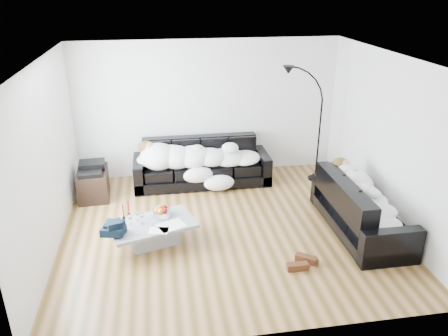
{
  "coord_description": "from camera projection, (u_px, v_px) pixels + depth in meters",
  "views": [
    {
      "loc": [
        -0.97,
        -5.79,
        3.57
      ],
      "look_at": [
        0.0,
        0.3,
        0.9
      ],
      "focal_mm": 35.0,
      "sensor_mm": 36.0,
      "label": 1
    }
  ],
  "objects": [
    {
      "name": "wall_back",
      "position": [
        208.0,
        109.0,
        8.33
      ],
      "size": [
        5.0,
        0.02,
        2.6
      ],
      "primitive_type": "cube",
      "color": "silver",
      "rests_on": "ground"
    },
    {
      "name": "ground",
      "position": [
        227.0,
        228.0,
        6.81
      ],
      "size": [
        5.0,
        5.0,
        0.0
      ],
      "primitive_type": "plane",
      "color": "brown",
      "rests_on": "ground"
    },
    {
      "name": "teal_cushion",
      "position": [
        343.0,
        171.0,
        7.06
      ],
      "size": [
        0.42,
        0.38,
        0.2
      ],
      "primitive_type": "ellipsoid",
      "rotation": [
        0.0,
        0.0,
        0.24
      ],
      "color": "#0D5E49",
      "rests_on": "sofa_right"
    },
    {
      "name": "sleeper_back",
      "position": [
        202.0,
        153.0,
        8.05
      ],
      "size": [
        2.14,
        0.74,
        0.43
      ],
      "primitive_type": null,
      "color": "white",
      "rests_on": "sofa_back"
    },
    {
      "name": "candle_left",
      "position": [
        123.0,
        211.0,
        6.36
      ],
      "size": [
        0.04,
        0.04,
        0.23
      ],
      "primitive_type": "cylinder",
      "rotation": [
        0.0,
        0.0,
        -0.07
      ],
      "color": "maroon",
      "rests_on": "coffee_table"
    },
    {
      "name": "newspaper_a",
      "position": [
        171.0,
        225.0,
        6.21
      ],
      "size": [
        0.46,
        0.42,
        0.01
      ],
      "primitive_type": "cube",
      "rotation": [
        0.0,
        0.0,
        0.43
      ],
      "color": "silver",
      "rests_on": "coffee_table"
    },
    {
      "name": "candle_right",
      "position": [
        128.0,
        208.0,
        6.45
      ],
      "size": [
        0.05,
        0.05,
        0.23
      ],
      "primitive_type": "cylinder",
      "rotation": [
        0.0,
        0.0,
        0.17
      ],
      "color": "maroon",
      "rests_on": "coffee_table"
    },
    {
      "name": "wine_glass_c",
      "position": [
        142.0,
        218.0,
        6.23
      ],
      "size": [
        0.09,
        0.09,
        0.18
      ],
      "primitive_type": "cylinder",
      "rotation": [
        0.0,
        0.0,
        0.23
      ],
      "color": "white",
      "rests_on": "coffee_table"
    },
    {
      "name": "sofa_right",
      "position": [
        362.0,
        206.0,
        6.62
      ],
      "size": [
        0.87,
        2.03,
        0.82
      ],
      "primitive_type": "cube",
      "rotation": [
        0.0,
        0.0,
        1.57
      ],
      "color": "black",
      "rests_on": "ground"
    },
    {
      "name": "wine_glass_a",
      "position": [
        137.0,
        216.0,
        6.32
      ],
      "size": [
        0.08,
        0.08,
        0.15
      ],
      "primitive_type": "cylinder",
      "rotation": [
        0.0,
        0.0,
        0.21
      ],
      "color": "white",
      "rests_on": "coffee_table"
    },
    {
      "name": "sleeper_right",
      "position": [
        363.0,
        193.0,
        6.54
      ],
      "size": [
        0.73,
        1.74,
        0.42
      ],
      "primitive_type": null,
      "rotation": [
        0.0,
        0.0,
        1.57
      ],
      "color": "white",
      "rests_on": "sofa_right"
    },
    {
      "name": "fruit_bowl",
      "position": [
        162.0,
        211.0,
        6.45
      ],
      "size": [
        0.32,
        0.32,
        0.16
      ],
      "primitive_type": "cylinder",
      "rotation": [
        0.0,
        0.0,
        -0.21
      ],
      "color": "white",
      "rests_on": "coffee_table"
    },
    {
      "name": "shoes",
      "position": [
        302.0,
        263.0,
        5.89
      ],
      "size": [
        0.56,
        0.46,
        0.11
      ],
      "primitive_type": null,
      "rotation": [
        0.0,
        0.0,
        -0.22
      ],
      "color": "#472311",
      "rests_on": "ground"
    },
    {
      "name": "wine_glass_b",
      "position": [
        130.0,
        219.0,
        6.23
      ],
      "size": [
        0.08,
        0.08,
        0.15
      ],
      "primitive_type": "cylinder",
      "rotation": [
        0.0,
        0.0,
        0.31
      ],
      "color": "white",
      "rests_on": "coffee_table"
    },
    {
      "name": "stereo",
      "position": [
        91.0,
        167.0,
        7.58
      ],
      "size": [
        0.46,
        0.37,
        0.13
      ],
      "primitive_type": "cube",
      "rotation": [
        0.0,
        0.0,
        0.07
      ],
      "color": "black",
      "rests_on": "av_cabinet"
    },
    {
      "name": "floor_lamp",
      "position": [
        319.0,
        131.0,
        8.12
      ],
      "size": [
        0.75,
        0.43,
        1.94
      ],
      "primitive_type": null,
      "rotation": [
        0.0,
        0.0,
        -0.22
      ],
      "color": "black",
      "rests_on": "ground"
    },
    {
      "name": "wall_left",
      "position": [
        46.0,
        161.0,
        5.93
      ],
      "size": [
        0.02,
        4.5,
        2.6
      ],
      "primitive_type": "cube",
      "color": "silver",
      "rests_on": "ground"
    },
    {
      "name": "newspaper_b",
      "position": [
        159.0,
        230.0,
        6.08
      ],
      "size": [
        0.3,
        0.24,
        0.01
      ],
      "primitive_type": "cube",
      "rotation": [
        0.0,
        0.0,
        -0.17
      ],
      "color": "silver",
      "rests_on": "coffee_table"
    },
    {
      "name": "wall_right",
      "position": [
        389.0,
        141.0,
        6.65
      ],
      "size": [
        0.02,
        4.5,
        2.6
      ],
      "primitive_type": "cube",
      "color": "silver",
      "rests_on": "ground"
    },
    {
      "name": "navy_jacket",
      "position": [
        114.0,
        224.0,
        5.95
      ],
      "size": [
        0.35,
        0.31,
        0.16
      ],
      "primitive_type": null,
      "rotation": [
        0.0,
        0.0,
        0.11
      ],
      "color": "black",
      "rests_on": "coffee_table"
    },
    {
      "name": "ceiling",
      "position": [
        228.0,
        59.0,
        5.78
      ],
      "size": [
        5.0,
        5.0,
        0.0
      ],
      "primitive_type": "plane",
      "color": "white",
      "rests_on": "ground"
    },
    {
      "name": "coffee_table",
      "position": [
        153.0,
        233.0,
        6.36
      ],
      "size": [
        1.34,
        1.0,
        0.35
      ],
      "primitive_type": "cube",
      "rotation": [
        0.0,
        0.0,
        0.29
      ],
      "color": "#939699",
      "rests_on": "ground"
    },
    {
      "name": "av_cabinet",
      "position": [
        93.0,
        184.0,
        7.71
      ],
      "size": [
        0.54,
        0.76,
        0.51
      ],
      "primitive_type": "cube",
      "rotation": [
        0.0,
        0.0,
        0.05
      ],
      "color": "black",
      "rests_on": "ground"
    },
    {
      "name": "sofa_back",
      "position": [
        202.0,
        163.0,
        8.19
      ],
      "size": [
        2.52,
        0.87,
        0.83
      ],
      "primitive_type": "cube",
      "color": "black",
      "rests_on": "ground"
    }
  ]
}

